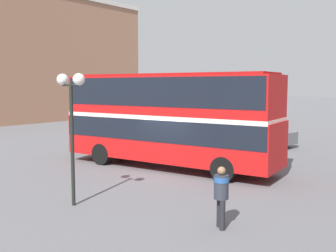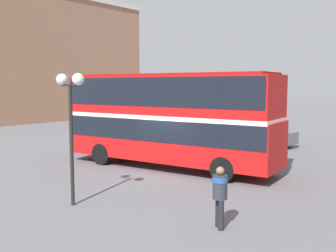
# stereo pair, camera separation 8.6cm
# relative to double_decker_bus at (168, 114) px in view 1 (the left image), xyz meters

# --- Properties ---
(ground_plane) EXTENTS (240.00, 240.00, 0.00)m
(ground_plane) POSITION_rel_double_decker_bus_xyz_m (0.82, -0.78, -2.59)
(ground_plane) COLOR slate
(double_decker_bus) EXTENTS (10.93, 3.77, 4.50)m
(double_decker_bus) POSITION_rel_double_decker_bus_xyz_m (0.00, 0.00, 0.00)
(double_decker_bus) COLOR red
(double_decker_bus) RESTS_ON ground_plane
(pedestrian_foreground) EXTENTS (0.61, 0.61, 1.75)m
(pedestrian_foreground) POSITION_rel_double_decker_bus_xyz_m (6.20, -5.34, -1.52)
(pedestrian_foreground) COLOR #232328
(pedestrian_foreground) RESTS_ON ground_plane
(parked_car_kerb_far) EXTENTS (4.29, 2.41, 1.49)m
(parked_car_kerb_far) POSITION_rel_double_decker_bus_xyz_m (0.55, 9.15, -1.83)
(parked_car_kerb_far) COLOR slate
(parked_car_kerb_far) RESTS_ON ground_plane
(street_lamp_twin_globe) EXTENTS (1.23, 0.39, 4.35)m
(street_lamp_twin_globe) POSITION_rel_double_decker_bus_xyz_m (1.29, -6.59, 0.86)
(street_lamp_twin_globe) COLOR black
(street_lamp_twin_globe) RESTS_ON ground_plane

